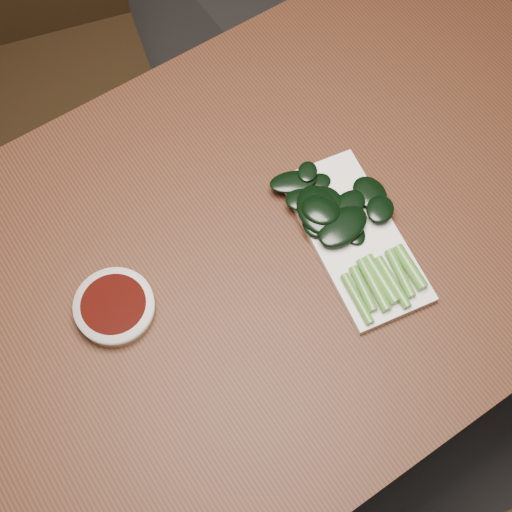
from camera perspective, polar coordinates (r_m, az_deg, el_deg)
The scene contains 6 objects.
ground at distance 1.83m, azimuth -0.22°, elevation -9.76°, with size 6.00×6.00×0.00m, color #2D2A2A.
table at distance 1.19m, azimuth -0.34°, elevation -1.03°, with size 1.40×0.80×0.75m.
chair_far at distance 1.75m, azimuth -16.10°, elevation 15.18°, with size 0.51×0.51×0.89m.
sauce_bowl at distance 1.09m, azimuth -11.23°, elevation -4.03°, with size 0.12×0.12×0.03m.
serving_plate at distance 1.14m, azimuth 7.89°, elevation 1.49°, with size 0.18×0.31×0.01m.
gai_lan at distance 1.12m, azimuth 6.89°, elevation 2.42°, with size 0.17×0.31×0.03m.
Camera 1 is at (-0.27, -0.41, 1.76)m, focal length 50.00 mm.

